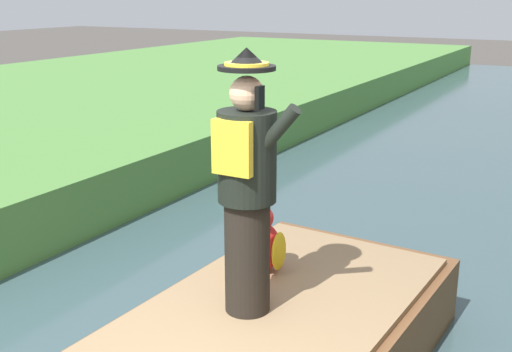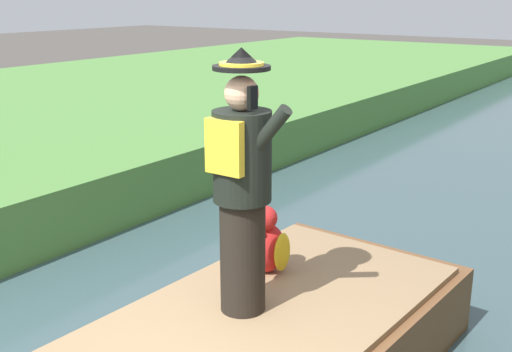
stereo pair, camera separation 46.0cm
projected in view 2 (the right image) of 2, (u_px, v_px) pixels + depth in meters
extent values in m
cube|color=#997A56|center=(231.00, 334.00, 4.26)|extent=(1.84, 3.94, 0.05)
cylinder|color=black|center=(243.00, 256.00, 4.44)|extent=(0.32, 0.32, 0.82)
cylinder|color=black|center=(242.00, 156.00, 4.24)|extent=(0.40, 0.40, 0.62)
cube|color=gold|center=(224.00, 147.00, 4.06)|extent=(0.28, 0.06, 0.36)
sphere|color=#DBA884|center=(242.00, 93.00, 4.12)|extent=(0.23, 0.23, 0.23)
cylinder|color=black|center=(241.00, 68.00, 4.07)|extent=(0.38, 0.38, 0.03)
cone|color=black|center=(241.00, 57.00, 4.05)|extent=(0.26, 0.26, 0.12)
cylinder|color=gold|center=(241.00, 64.00, 4.07)|extent=(0.29, 0.29, 0.02)
cylinder|color=black|center=(266.00, 135.00, 4.04)|extent=(0.38, 0.09, 0.43)
cube|color=black|center=(252.00, 98.00, 4.00)|extent=(0.03, 0.08, 0.15)
ellipsoid|color=red|center=(268.00, 248.00, 5.11)|extent=(0.26, 0.32, 0.40)
sphere|color=red|center=(265.00, 218.00, 5.00)|extent=(0.20, 0.20, 0.20)
cone|color=yellow|center=(258.00, 223.00, 4.93)|extent=(0.09, 0.09, 0.09)
ellipsoid|color=yellow|center=(254.00, 244.00, 5.19)|extent=(0.08, 0.20, 0.32)
ellipsoid|color=yellow|center=(282.00, 252.00, 5.03)|extent=(0.08, 0.20, 0.32)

